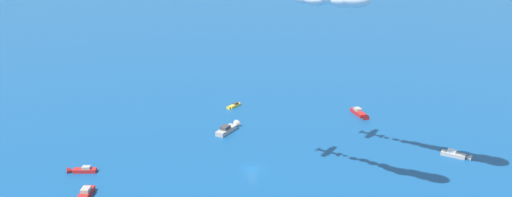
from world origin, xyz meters
The scene contains 7 objects.
ground_plane centered at (0.00, 0.00, 0.00)m, with size 2000.00×2000.00×0.00m, color navy.
motorboat_far_port centered at (-4.09, -53.33, 0.59)m, with size 6.56×6.94×2.21m.
motorboat_far_stbd centered at (-6.83, 39.72, 0.68)m, with size 8.98×4.55×2.52m.
motorboat_inshore centered at (45.17, -3.20, 0.44)m, with size 4.75×5.22×1.63m.
motorboat_trailing centered at (7.37, 41.25, 0.54)m, with size 3.07×7.14×2.01m.
motorboat_mid_cluster centered at (25.89, 1.48, 0.76)m, with size 8.94×8.31×2.82m.
motorboat_outer_ring_a centered at (29.49, -39.98, 0.67)m, with size 8.70×3.06×2.47m.
Camera 1 is at (-126.77, 26.17, 63.76)m, focal length 40.78 mm.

